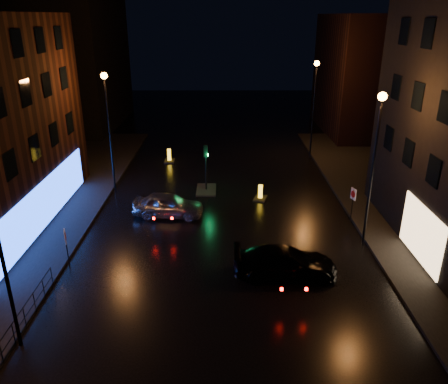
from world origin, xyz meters
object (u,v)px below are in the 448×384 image
(traffic_signal, at_px, (206,184))
(bollard_far, at_px, (169,159))
(silver_hatchback, at_px, (168,205))
(bollard_near, at_px, (260,196))
(road_sign_left, at_px, (66,240))
(road_sign_right, at_px, (353,197))
(dark_sedan, at_px, (285,262))

(traffic_signal, relative_size, bollard_far, 2.63)
(bollard_far, bearing_deg, traffic_signal, -64.71)
(silver_hatchback, bearing_deg, bollard_near, -59.97)
(silver_hatchback, height_order, road_sign_left, road_sign_left)
(bollard_near, distance_m, bollard_far, 11.13)
(road_sign_right, bearing_deg, dark_sedan, 34.54)
(bollard_near, height_order, road_sign_left, road_sign_left)
(bollard_far, distance_m, road_sign_right, 17.40)
(bollard_near, xyz_separation_m, road_sign_left, (-10.35, -8.82, 1.34))
(traffic_signal, bearing_deg, bollard_far, 116.69)
(dark_sedan, bearing_deg, bollard_near, 3.34)
(bollard_far, bearing_deg, road_sign_right, -45.05)
(bollard_far, bearing_deg, bollard_near, -50.69)
(traffic_signal, height_order, bollard_far, traffic_signal)
(traffic_signal, height_order, dark_sedan, traffic_signal)
(traffic_signal, height_order, silver_hatchback, traffic_signal)
(bollard_near, relative_size, road_sign_left, 0.65)
(dark_sedan, relative_size, bollard_near, 3.67)
(traffic_signal, distance_m, silver_hatchback, 4.82)
(road_sign_left, xyz_separation_m, road_sign_right, (15.64, 5.28, 0.07))
(bollard_near, distance_m, road_sign_left, 13.66)
(road_sign_left, relative_size, road_sign_right, 0.96)
(silver_hatchback, height_order, dark_sedan, silver_hatchback)
(traffic_signal, distance_m, bollard_near, 4.12)
(traffic_signal, relative_size, silver_hatchback, 0.78)
(road_sign_left, height_order, road_sign_right, road_sign_right)
(traffic_signal, distance_m, road_sign_left, 12.31)
(silver_hatchback, bearing_deg, road_sign_left, 150.58)
(bollard_near, xyz_separation_m, road_sign_right, (5.30, -3.54, 1.40))
(dark_sedan, height_order, bollard_far, dark_sedan)
(road_sign_left, bearing_deg, traffic_signal, 39.13)
(silver_hatchback, bearing_deg, bollard_far, 12.10)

